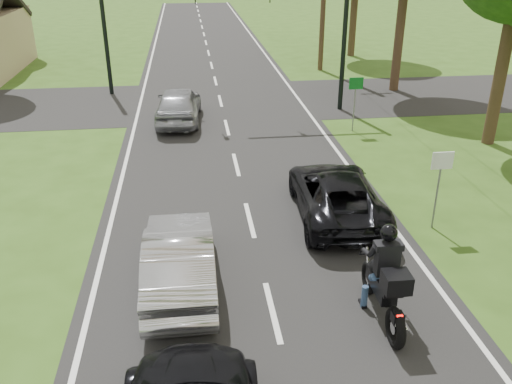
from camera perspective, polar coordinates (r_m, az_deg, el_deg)
ground at (r=11.26m, az=1.74°, el=-12.51°), size 140.00×140.00×0.00m
road at (r=20.07m, az=-2.64°, el=5.03°), size 8.00×100.00×0.01m
cross_road at (r=25.78m, az=-3.77°, el=9.54°), size 60.00×7.00×0.01m
motorcycle_rider at (r=10.90m, az=13.43°, el=-9.39°), size 0.69×2.43×2.09m
dark_suv at (r=14.73m, az=8.42°, el=-0.18°), size 2.36×4.72×1.28m
silver_sedan at (r=11.73m, az=-8.05°, el=-6.95°), size 1.45×4.15×1.37m
silver_suv at (r=22.69m, az=-8.16°, el=9.12°), size 2.03×4.40×1.46m
traffic_signal at (r=23.47m, az=4.86°, el=18.27°), size 6.38×0.44×6.00m
signal_pole_far at (r=27.35m, az=-15.63°, el=16.02°), size 0.20×0.20×6.00m
sign_white at (r=14.30m, az=18.87°, el=2.04°), size 0.55×0.07×2.12m
sign_green at (r=21.44m, az=10.43°, el=10.40°), size 0.55×0.07×2.12m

